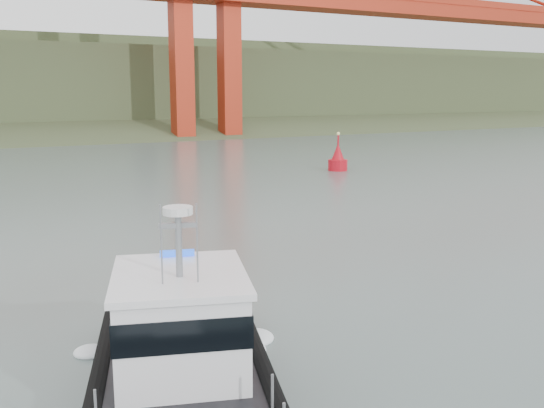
{
  "coord_description": "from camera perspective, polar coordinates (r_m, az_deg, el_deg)",
  "views": [
    {
      "loc": [
        -14.42,
        -15.46,
        7.47
      ],
      "look_at": [
        -1.72,
        8.41,
        2.4
      ],
      "focal_mm": 40.0,
      "sensor_mm": 36.0,
      "label": 1
    }
  ],
  "objects": [
    {
      "name": "patrol_boat",
      "position": [
        14.65,
        -8.45,
        -14.48
      ],
      "size": [
        6.81,
        11.19,
        5.11
      ],
      "rotation": [
        0.0,
        0.0,
        -0.3
      ],
      "color": "black",
      "rests_on": "ground"
    },
    {
      "name": "ground",
      "position": [
        22.42,
        14.31,
        -9.18
      ],
      "size": [
        400.0,
        400.0,
        0.0
      ],
      "primitive_type": "plane",
      "color": "#52625E",
      "rests_on": "ground"
    },
    {
      "name": "headlands",
      "position": [
        141.69,
        -22.51,
        9.65
      ],
      "size": [
        500.0,
        105.36,
        27.12
      ],
      "color": "#3C4F2D",
      "rests_on": "ground"
    },
    {
      "name": "nav_buoy",
      "position": [
        57.94,
        6.21,
        4.16
      ],
      "size": [
        1.85,
        1.85,
        3.85
      ],
      "color": "red",
      "rests_on": "ground"
    }
  ]
}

